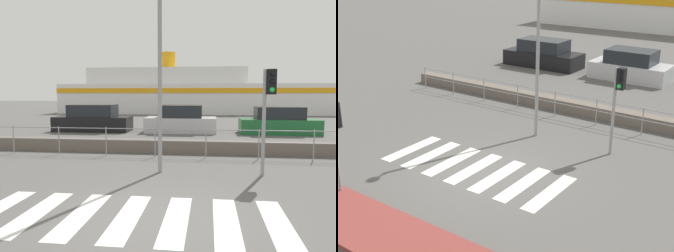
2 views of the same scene
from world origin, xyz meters
The scene contains 9 objects.
ground_plane centered at (0.00, 0.00, 0.00)m, with size 160.00×160.00×0.00m, color #565451.
sidewalk_brick centered at (0.00, -4.10, 0.06)m, with size 24.00×1.80×0.12m.
crosswalk centered at (-0.48, 0.00, 0.00)m, with size 5.85×2.40×0.01m.
seawall centered at (0.00, 6.59, 0.24)m, with size 18.11×0.55×0.48m.
harbor_fence centered at (0.00, 5.71, 0.70)m, with size 16.34×0.04×1.05m.
traffic_light_far centered at (2.59, 3.43, 2.15)m, with size 0.34×0.32×2.93m.
streetlamp centered at (-0.39, 3.31, 4.20)m, with size 0.32×0.89×6.93m.
parked_car_black centered at (-5.88, 13.08, 0.67)m, with size 4.49×1.83×1.58m.
parked_car_silver centered at (-0.61, 13.08, 0.67)m, with size 4.05×1.85×1.58m.
Camera 2 is at (7.87, -10.08, 6.26)m, focal length 50.00 mm.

